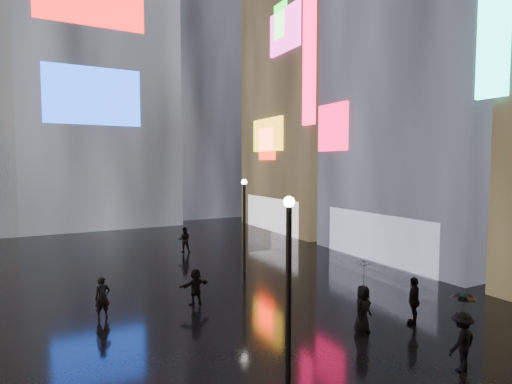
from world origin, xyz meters
TOP-DOWN VIEW (x-y plane):
  - ground at (0.00, 20.00)m, footprint 140.00×140.00m
  - building_right_mid at (15.98, 17.01)m, footprint 10.28×13.70m
  - building_right_far at (15.98, 30.00)m, footprint 10.28×12.00m
  - tower_main at (-3.00, 43.97)m, footprint 16.00×14.20m
  - tower_flank_right at (9.00, 46.00)m, footprint 12.00×12.00m
  - lamp_near at (-1.30, 7.69)m, footprint 0.30×0.30m
  - lamp_far at (2.83, 18.77)m, footprint 0.30×0.30m
  - pedestrian_2 at (3.72, 6.13)m, footprint 1.18×0.77m
  - pedestrian_3 at (5.22, 9.14)m, footprint 1.13×0.95m
  - pedestrian_4 at (3.00, 9.48)m, footprint 0.96×0.78m
  - pedestrian_5 at (-1.35, 15.00)m, footprint 1.51×0.73m
  - pedestrian_6 at (-5.09, 15.21)m, footprint 0.65×0.48m
  - pedestrian_7 at (1.38, 25.14)m, footprint 1.00×0.89m
  - umbrella_1 at (3.72, 6.13)m, footprint 0.94×0.94m
  - umbrella_2 at (3.00, 9.48)m, footprint 1.21×1.23m

SIDE VIEW (x-z plane):
  - ground at x=0.00m, z-range 0.00..0.00m
  - pedestrian_5 at x=-1.35m, z-range 0.00..1.56m
  - pedestrian_6 at x=-5.09m, z-range 0.00..1.63m
  - pedestrian_4 at x=3.00m, z-range 0.00..1.71m
  - pedestrian_7 at x=1.38m, z-range 0.00..1.72m
  - pedestrian_2 at x=3.72m, z-range 0.00..1.73m
  - pedestrian_3 at x=5.22m, z-range 0.00..1.80m
  - umbrella_1 at x=3.72m, z-range 1.73..2.33m
  - umbrella_2 at x=3.00m, z-range 1.71..2.65m
  - lamp_near at x=-1.30m, z-range 0.34..5.54m
  - lamp_far at x=2.83m, z-range 0.34..5.54m
  - building_right_far at x=15.98m, z-range -0.02..27.98m
  - building_right_mid at x=15.98m, z-range -0.01..29.99m
  - tower_flank_right at x=9.00m, z-range 0.00..34.00m
  - tower_main at x=-3.00m, z-range 0.01..42.01m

